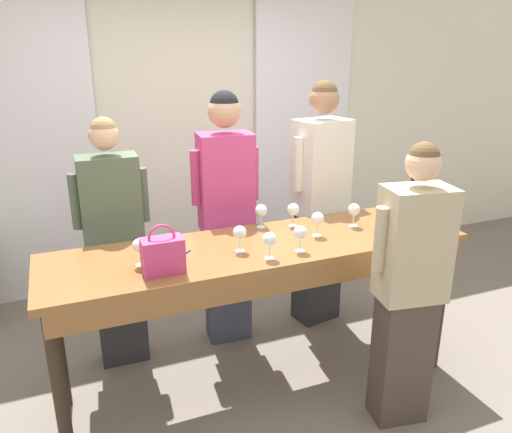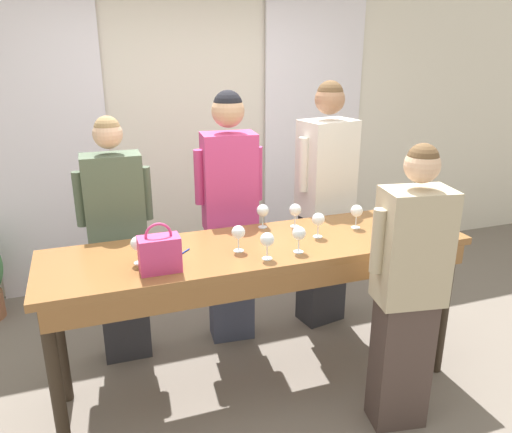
{
  "view_description": "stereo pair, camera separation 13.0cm",
  "coord_description": "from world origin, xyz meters",
  "px_view_note": "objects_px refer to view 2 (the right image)",
  "views": [
    {
      "loc": [
        -1.05,
        -2.53,
        2.1
      ],
      "look_at": [
        0.0,
        0.07,
        1.14
      ],
      "focal_mm": 35.0,
      "sensor_mm": 36.0,
      "label": 1
    },
    {
      "loc": [
        -0.93,
        -2.57,
        2.1
      ],
      "look_at": [
        0.0,
        0.07,
        1.14
      ],
      "focal_mm": 35.0,
      "sensor_mm": 36.0,
      "label": 2
    }
  ],
  "objects_px": {
    "wine_glass_front_left": "(238,233)",
    "wine_glass_center_mid": "(299,234)",
    "tasting_bar": "(261,264)",
    "guest_pink_top": "(230,216)",
    "wine_glass_front_right": "(138,244)",
    "wine_glass_back_mid": "(263,211)",
    "wine_glass_front_mid": "(357,211)",
    "wine_glass_center_right": "(433,213)",
    "wine_glass_back_left": "(392,213)",
    "wine_bottle": "(414,211)",
    "guest_olive_jacket": "(118,241)",
    "guest_cream_sweater": "(325,205)",
    "handbag": "(160,253)",
    "wine_glass_center_left": "(295,211)",
    "host_pouring": "(408,291)",
    "wine_glass_back_right": "(267,240)",
    "wine_glass_near_host": "(318,220)"
  },
  "relations": [
    {
      "from": "wine_glass_front_left",
      "to": "wine_glass_center_mid",
      "type": "xyz_separation_m",
      "value": [
        0.32,
        -0.13,
        0.0
      ]
    },
    {
      "from": "tasting_bar",
      "to": "guest_pink_top",
      "type": "distance_m",
      "value": 0.66
    },
    {
      "from": "wine_glass_front_right",
      "to": "wine_glass_back_mid",
      "type": "distance_m",
      "value": 0.88
    },
    {
      "from": "wine_glass_front_mid",
      "to": "wine_glass_front_right",
      "type": "bearing_deg",
      "value": -175.99
    },
    {
      "from": "wine_glass_center_right",
      "to": "wine_glass_back_left",
      "type": "xyz_separation_m",
      "value": [
        -0.26,
        0.07,
        0.0
      ]
    },
    {
      "from": "tasting_bar",
      "to": "wine_bottle",
      "type": "distance_m",
      "value": 1.03
    },
    {
      "from": "wine_glass_back_left",
      "to": "wine_glass_center_right",
      "type": "bearing_deg",
      "value": -15.95
    },
    {
      "from": "tasting_bar",
      "to": "wine_glass_back_left",
      "type": "distance_m",
      "value": 0.9
    },
    {
      "from": "wine_glass_front_left",
      "to": "wine_glass_front_right",
      "type": "height_order",
      "value": "same"
    },
    {
      "from": "guest_olive_jacket",
      "to": "guest_cream_sweater",
      "type": "relative_size",
      "value": 0.91
    },
    {
      "from": "wine_glass_front_left",
      "to": "wine_glass_center_mid",
      "type": "relative_size",
      "value": 1.0
    },
    {
      "from": "wine_glass_center_right",
      "to": "guest_pink_top",
      "type": "xyz_separation_m",
      "value": [
        -1.12,
        0.75,
        -0.14
      ]
    },
    {
      "from": "wine_bottle",
      "to": "wine_glass_back_mid",
      "type": "xyz_separation_m",
      "value": [
        -0.89,
        0.34,
        -0.01
      ]
    },
    {
      "from": "wine_glass_front_right",
      "to": "wine_glass_center_mid",
      "type": "distance_m",
      "value": 0.89
    },
    {
      "from": "wine_glass_back_left",
      "to": "wine_glass_back_mid",
      "type": "relative_size",
      "value": 1.0
    },
    {
      "from": "wine_bottle",
      "to": "guest_olive_jacket",
      "type": "distance_m",
      "value": 1.93
    },
    {
      "from": "wine_glass_center_right",
      "to": "guest_pink_top",
      "type": "height_order",
      "value": "guest_pink_top"
    },
    {
      "from": "wine_glass_front_mid",
      "to": "wine_glass_center_right",
      "type": "bearing_deg",
      "value": -22.27
    },
    {
      "from": "wine_glass_center_mid",
      "to": "wine_bottle",
      "type": "bearing_deg",
      "value": 7.16
    },
    {
      "from": "handbag",
      "to": "guest_cream_sweater",
      "type": "height_order",
      "value": "guest_cream_sweater"
    },
    {
      "from": "wine_glass_center_left",
      "to": "wine_glass_back_mid",
      "type": "bearing_deg",
      "value": 164.11
    },
    {
      "from": "wine_glass_back_left",
      "to": "guest_pink_top",
      "type": "xyz_separation_m",
      "value": [
        -0.87,
        0.68,
        -0.14
      ]
    },
    {
      "from": "wine_glass_center_left",
      "to": "wine_glass_center_mid",
      "type": "xyz_separation_m",
      "value": [
        -0.15,
        -0.39,
        0.0
      ]
    },
    {
      "from": "wine_glass_front_right",
      "to": "wine_glass_back_mid",
      "type": "relative_size",
      "value": 1.0
    },
    {
      "from": "wine_glass_front_right",
      "to": "host_pouring",
      "type": "distance_m",
      "value": 1.47
    },
    {
      "from": "tasting_bar",
      "to": "wine_bottle",
      "type": "xyz_separation_m",
      "value": [
        1.01,
        -0.05,
        0.24
      ]
    },
    {
      "from": "wine_glass_front_left",
      "to": "wine_glass_center_right",
      "type": "distance_m",
      "value": 1.27
    },
    {
      "from": "handbag",
      "to": "wine_glass_back_mid",
      "type": "distance_m",
      "value": 0.85
    },
    {
      "from": "wine_glass_front_right",
      "to": "wine_glass_back_left",
      "type": "distance_m",
      "value": 1.57
    },
    {
      "from": "guest_olive_jacket",
      "to": "wine_glass_center_right",
      "type": "bearing_deg",
      "value": -21.6
    },
    {
      "from": "wine_glass_back_mid",
      "to": "wine_glass_front_right",
      "type": "bearing_deg",
      "value": -159.66
    },
    {
      "from": "wine_glass_front_right",
      "to": "wine_glass_back_right",
      "type": "bearing_deg",
      "value": -14.54
    },
    {
      "from": "guest_pink_top",
      "to": "wine_glass_center_right",
      "type": "bearing_deg",
      "value": -33.73
    },
    {
      "from": "tasting_bar",
      "to": "wine_glass_back_left",
      "type": "height_order",
      "value": "wine_glass_back_left"
    },
    {
      "from": "wine_glass_front_mid",
      "to": "host_pouring",
      "type": "bearing_deg",
      "value": -92.79
    },
    {
      "from": "wine_glass_center_mid",
      "to": "host_pouring",
      "type": "relative_size",
      "value": 0.09
    },
    {
      "from": "handbag",
      "to": "guest_olive_jacket",
      "type": "height_order",
      "value": "guest_olive_jacket"
    },
    {
      "from": "tasting_bar",
      "to": "wine_glass_center_right",
      "type": "distance_m",
      "value": 1.15
    },
    {
      "from": "wine_glass_center_mid",
      "to": "guest_cream_sweater",
      "type": "relative_size",
      "value": 0.08
    },
    {
      "from": "handbag",
      "to": "wine_glass_back_right",
      "type": "bearing_deg",
      "value": -4.07
    },
    {
      "from": "wine_glass_front_left",
      "to": "guest_olive_jacket",
      "type": "xyz_separation_m",
      "value": [
        -0.62,
        0.68,
        -0.22
      ]
    },
    {
      "from": "wine_glass_back_right",
      "to": "guest_pink_top",
      "type": "distance_m",
      "value": 0.85
    },
    {
      "from": "wine_glass_front_mid",
      "to": "guest_cream_sweater",
      "type": "xyz_separation_m",
      "value": [
        0.07,
        0.57,
        -0.13
      ]
    },
    {
      "from": "wine_glass_back_mid",
      "to": "host_pouring",
      "type": "relative_size",
      "value": 0.09
    },
    {
      "from": "wine_glass_front_right",
      "to": "host_pouring",
      "type": "bearing_deg",
      "value": -21.46
    },
    {
      "from": "handbag",
      "to": "wine_glass_center_left",
      "type": "height_order",
      "value": "handbag"
    },
    {
      "from": "wine_glass_near_host",
      "to": "guest_olive_jacket",
      "type": "bearing_deg",
      "value": 151.16
    },
    {
      "from": "wine_glass_center_right",
      "to": "wine_glass_back_mid",
      "type": "distance_m",
      "value": 1.08
    },
    {
      "from": "wine_glass_back_mid",
      "to": "guest_pink_top",
      "type": "xyz_separation_m",
      "value": [
        -0.12,
        0.36,
        -0.14
      ]
    },
    {
      "from": "wine_glass_back_left",
      "to": "guest_pink_top",
      "type": "bearing_deg",
      "value": 142.03
    }
  ]
}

